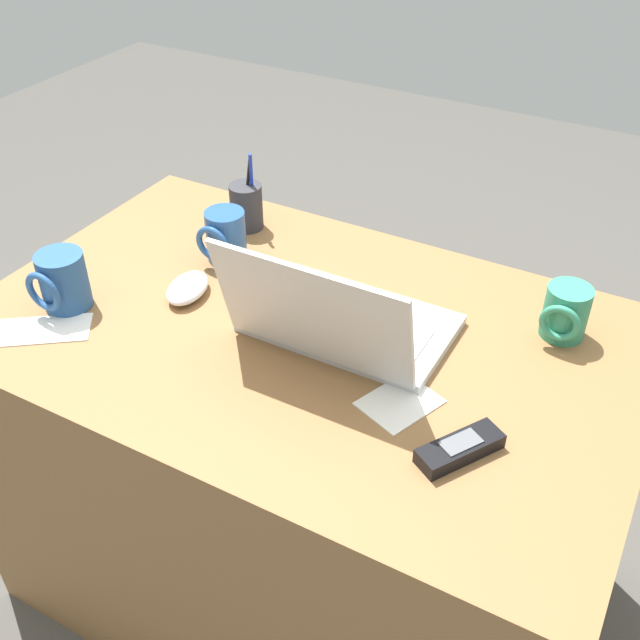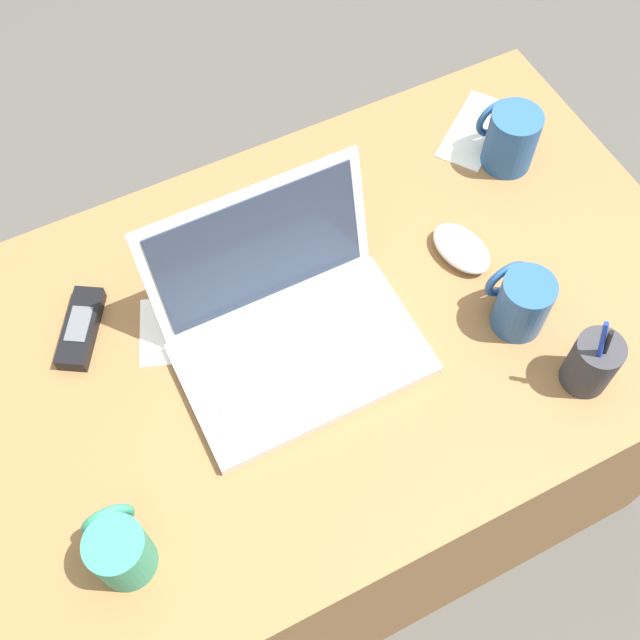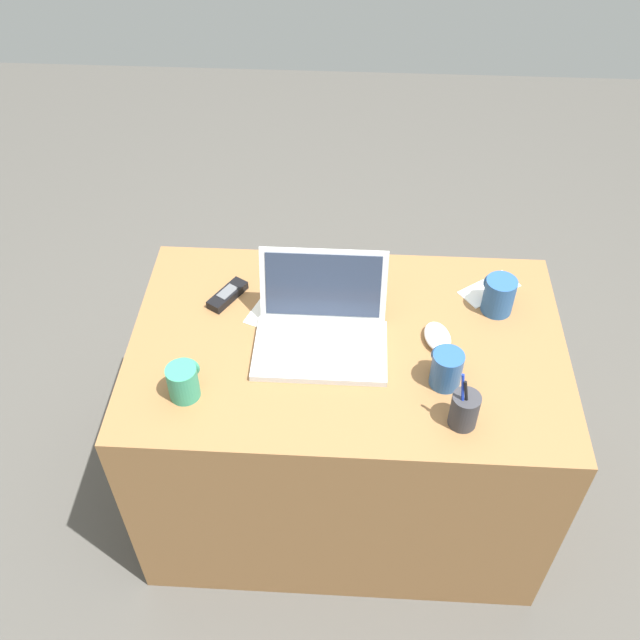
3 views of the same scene
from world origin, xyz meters
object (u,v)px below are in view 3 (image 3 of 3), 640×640
at_px(cordless_phone, 226,295).
at_px(pen_holder, 463,410).
at_px(coffee_mug_white, 445,368).
at_px(coffee_mug_spare, 182,381).
at_px(laptop, 320,329).
at_px(computer_mouse, 436,337).
at_px(coffee_mug_tall, 498,294).

height_order(cordless_phone, pen_holder, pen_holder).
relative_size(coffee_mug_white, coffee_mug_spare, 1.08).
height_order(laptop, computer_mouse, laptop).
bearing_deg(coffee_mug_spare, coffee_mug_white, 6.63).
xyz_separation_m(laptop, coffee_mug_spare, (-0.32, -0.20, 0.00)).
relative_size(coffee_mug_tall, coffee_mug_spare, 1.13).
xyz_separation_m(laptop, pen_holder, (0.35, -0.25, 0.01)).
relative_size(coffee_mug_tall, pen_holder, 0.62).
height_order(computer_mouse, pen_holder, pen_holder).
bearing_deg(cordless_phone, laptop, -28.57).
bearing_deg(coffee_mug_spare, cordless_phone, 81.08).
xyz_separation_m(coffee_mug_white, cordless_phone, (-0.58, 0.27, -0.04)).
bearing_deg(laptop, coffee_mug_spare, -148.65).
height_order(computer_mouse, cordless_phone, computer_mouse).
relative_size(laptop, computer_mouse, 3.19).
bearing_deg(coffee_mug_spare, laptop, 31.35).
relative_size(laptop, coffee_mug_spare, 3.67).
distance_m(coffee_mug_white, coffee_mug_spare, 0.64).
height_order(laptop, coffee_mug_white, laptop).
height_order(coffee_mug_white, coffee_mug_tall, coffee_mug_tall).
height_order(computer_mouse, coffee_mug_spare, coffee_mug_spare).
relative_size(coffee_mug_tall, cordless_phone, 0.79).
distance_m(coffee_mug_white, coffee_mug_tall, 0.31).
bearing_deg(pen_holder, coffee_mug_spare, 175.58).
bearing_deg(cordless_phone, coffee_mug_white, -24.80).
bearing_deg(pen_holder, computer_mouse, 99.28).
height_order(coffee_mug_white, coffee_mug_spare, coffee_mug_white).
distance_m(laptop, coffee_mug_spare, 0.38).
relative_size(coffee_mug_white, pen_holder, 0.59).
xyz_separation_m(coffee_mug_white, coffee_mug_spare, (-0.64, -0.07, -0.00)).
relative_size(coffee_mug_white, coffee_mug_tall, 0.96).
distance_m(cordless_phone, pen_holder, 0.73).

